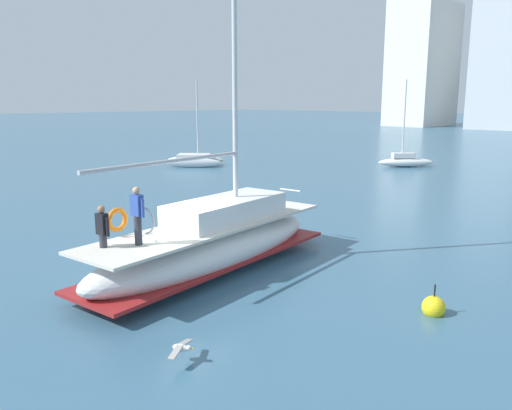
{
  "coord_description": "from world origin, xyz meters",
  "views": [
    {
      "loc": [
        11.96,
        -9.09,
        5.27
      ],
      "look_at": [
        0.18,
        3.1,
        1.8
      ],
      "focal_mm": 36.06,
      "sensor_mm": 36.0,
      "label": 1
    }
  ],
  "objects_px": {
    "seagull": "(181,348)",
    "main_sailboat": "(213,241)",
    "moored_sloop_far": "(194,159)",
    "moored_catamaran": "(406,161)",
    "mooring_buoy": "(434,307)"
  },
  "relations": [
    {
      "from": "seagull",
      "to": "main_sailboat",
      "type": "bearing_deg",
      "value": 132.29
    },
    {
      "from": "mooring_buoy",
      "to": "main_sailboat",
      "type": "bearing_deg",
      "value": -166.96
    },
    {
      "from": "moored_sloop_far",
      "to": "moored_catamaran",
      "type": "bearing_deg",
      "value": 42.12
    },
    {
      "from": "main_sailboat",
      "to": "moored_catamaran",
      "type": "distance_m",
      "value": 28.77
    },
    {
      "from": "moored_sloop_far",
      "to": "moored_catamaran",
      "type": "relative_size",
      "value": 1.0
    },
    {
      "from": "main_sailboat",
      "to": "moored_sloop_far",
      "type": "xyz_separation_m",
      "value": [
        -20.75,
        16.16,
        -0.36
      ]
    },
    {
      "from": "moored_sloop_far",
      "to": "seagull",
      "type": "bearing_deg",
      "value": -39.7
    },
    {
      "from": "main_sailboat",
      "to": "moored_catamaran",
      "type": "bearing_deg",
      "value": 106.36
    },
    {
      "from": "main_sailboat",
      "to": "seagull",
      "type": "distance_m",
      "value": 5.92
    },
    {
      "from": "main_sailboat",
      "to": "seagull",
      "type": "xyz_separation_m",
      "value": [
        3.97,
        -4.36,
        -0.61
      ]
    },
    {
      "from": "moored_sloop_far",
      "to": "mooring_buoy",
      "type": "relative_size",
      "value": 7.69
    },
    {
      "from": "seagull",
      "to": "mooring_buoy",
      "type": "distance_m",
      "value": 6.45
    },
    {
      "from": "seagull",
      "to": "moored_catamaran",
      "type": "bearing_deg",
      "value": 110.68
    },
    {
      "from": "moored_catamaran",
      "to": "seagull",
      "type": "distance_m",
      "value": 34.17
    },
    {
      "from": "main_sailboat",
      "to": "seagull",
      "type": "relative_size",
      "value": 15.99
    }
  ]
}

